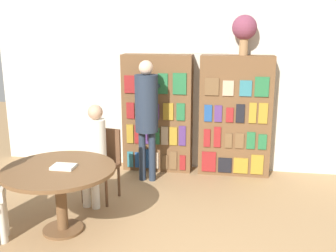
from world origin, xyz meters
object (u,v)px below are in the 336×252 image
object	(u,v)px
chair_left_side	(103,160)
librarian_standing	(147,108)
bookshelf_right	(235,116)
bookshelf_left	(158,114)
seated_reader_left	(95,150)
reading_table	(60,179)
flower_vase	(244,29)

from	to	relation	value
chair_left_side	librarian_standing	xyz separation A→B (m)	(0.44, 0.67, 0.56)
bookshelf_right	chair_left_side	size ratio (longest dim) A/B	1.96
bookshelf_left	librarian_standing	size ratio (longest dim) A/B	1.03
bookshelf_left	librarian_standing	distance (m)	0.54
bookshelf_left	seated_reader_left	world-z (taller)	bookshelf_left
bookshelf_right	reading_table	distance (m)	2.80
bookshelf_right	chair_left_side	distance (m)	2.07
bookshelf_left	librarian_standing	bearing A→B (deg)	-96.72
bookshelf_left	flower_vase	size ratio (longest dim) A/B	3.18
reading_table	librarian_standing	size ratio (longest dim) A/B	0.69
bookshelf_right	reading_table	bearing A→B (deg)	-131.34
chair_left_side	bookshelf_right	bearing A→B (deg)	-134.45
bookshelf_right	seated_reader_left	size ratio (longest dim) A/B	1.41
bookshelf_right	chair_left_side	bearing A→B (deg)	-144.97
flower_vase	chair_left_side	size ratio (longest dim) A/B	0.62
librarian_standing	bookshelf_right	bearing A→B (deg)	22.20
reading_table	seated_reader_left	size ratio (longest dim) A/B	0.95
flower_vase	seated_reader_left	distance (m)	2.66
bookshelf_left	flower_vase	bearing A→B (deg)	0.22
bookshelf_left	chair_left_side	xyz separation A→B (m)	(-0.50, -1.17, -0.38)
chair_left_side	librarian_standing	distance (m)	0.97
flower_vase	chair_left_side	world-z (taller)	flower_vase
flower_vase	bookshelf_right	bearing A→B (deg)	-176.39
bookshelf_right	seated_reader_left	world-z (taller)	bookshelf_right
reading_table	librarian_standing	distance (m)	1.76
chair_left_side	flower_vase	bearing A→B (deg)	-135.54
seated_reader_left	bookshelf_right	bearing A→B (deg)	-131.01
flower_vase	reading_table	size ratio (longest dim) A/B	0.47
bookshelf_left	flower_vase	world-z (taller)	flower_vase
bookshelf_right	flower_vase	size ratio (longest dim) A/B	3.18
bookshelf_right	librarian_standing	distance (m)	1.34
bookshelf_right	seated_reader_left	distance (m)	2.18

